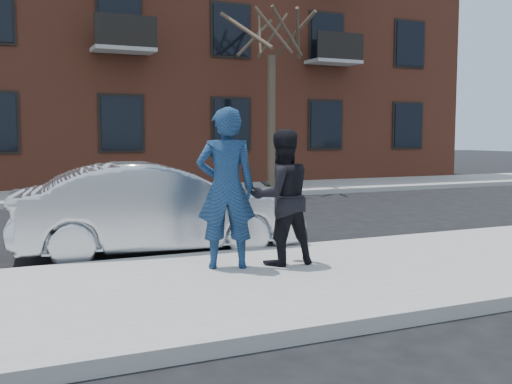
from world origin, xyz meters
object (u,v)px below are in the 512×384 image
man_peacoat (282,197)px  street_tree (272,18)px  silver_sedan (158,209)px  man_hoodie (226,188)px

man_peacoat → street_tree: bearing=-113.4°
silver_sedan → man_hoodie: (0.37, -1.87, 0.46)m
silver_sedan → man_peacoat: (1.11, -1.96, 0.32)m
man_peacoat → man_hoodie: bearing=-5.4°
silver_sedan → man_hoodie: bearing=-163.8°
street_tree → man_peacoat: 12.53m
man_hoodie → man_peacoat: (0.73, -0.09, -0.14)m
street_tree → man_peacoat: size_ratio=3.90×
silver_sedan → man_peacoat: 2.27m
street_tree → silver_sedan: bearing=-125.1°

